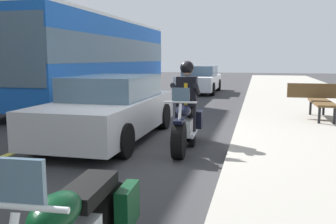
{
  "coord_description": "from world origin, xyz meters",
  "views": [
    {
      "loc": [
        7.4,
        2.47,
        1.78
      ],
      "look_at": [
        0.51,
        0.8,
        0.75
      ],
      "focal_mm": 39.3,
      "sensor_mm": 36.0,
      "label": 1
    }
  ],
  "objects_px": {
    "car_dark": "(111,108)",
    "motorcycle_main": "(185,125)",
    "bench_sidewalk": "(322,98)",
    "bus_far": "(95,56)",
    "rider_main": "(187,96)",
    "car_silver": "(200,79)"
  },
  "relations": [
    {
      "from": "car_dark",
      "to": "bench_sidewalk",
      "type": "xyz_separation_m",
      "value": [
        -3.09,
        4.88,
        0.02
      ]
    },
    {
      "from": "rider_main",
      "to": "car_silver",
      "type": "distance_m",
      "value": 12.0
    },
    {
      "from": "bus_far",
      "to": "car_dark",
      "type": "bearing_deg",
      "value": 27.36
    },
    {
      "from": "rider_main",
      "to": "bench_sidewalk",
      "type": "distance_m",
      "value": 4.6
    },
    {
      "from": "bench_sidewalk",
      "to": "car_silver",
      "type": "bearing_deg",
      "value": -151.27
    },
    {
      "from": "rider_main",
      "to": "bus_far",
      "type": "xyz_separation_m",
      "value": [
        -6.34,
        -4.9,
        0.84
      ]
    },
    {
      "from": "bench_sidewalk",
      "to": "rider_main",
      "type": "bearing_deg",
      "value": -42.77
    },
    {
      "from": "rider_main",
      "to": "bus_far",
      "type": "distance_m",
      "value": 8.05
    },
    {
      "from": "car_silver",
      "to": "car_dark",
      "type": "relative_size",
      "value": 1.0
    },
    {
      "from": "car_dark",
      "to": "motorcycle_main",
      "type": "bearing_deg",
      "value": 75.35
    },
    {
      "from": "bus_far",
      "to": "bench_sidewalk",
      "type": "xyz_separation_m",
      "value": [
        2.97,
        8.02,
        -1.16
      ]
    },
    {
      "from": "bus_far",
      "to": "car_silver",
      "type": "height_order",
      "value": "bus_far"
    },
    {
      "from": "rider_main",
      "to": "car_dark",
      "type": "xyz_separation_m",
      "value": [
        -0.28,
        -1.77,
        -0.35
      ]
    },
    {
      "from": "car_silver",
      "to": "bench_sidewalk",
      "type": "bearing_deg",
      "value": 28.73
    },
    {
      "from": "bus_far",
      "to": "car_dark",
      "type": "relative_size",
      "value": 2.4
    },
    {
      "from": "bench_sidewalk",
      "to": "car_dark",
      "type": "bearing_deg",
      "value": -57.65
    },
    {
      "from": "motorcycle_main",
      "to": "car_dark",
      "type": "bearing_deg",
      "value": -104.65
    },
    {
      "from": "motorcycle_main",
      "to": "rider_main",
      "type": "height_order",
      "value": "rider_main"
    },
    {
      "from": "motorcycle_main",
      "to": "bench_sidewalk",
      "type": "bearing_deg",
      "value": 138.91
    },
    {
      "from": "rider_main",
      "to": "bus_far",
      "type": "relative_size",
      "value": 0.16
    },
    {
      "from": "car_silver",
      "to": "bench_sidewalk",
      "type": "relative_size",
      "value": 2.55
    },
    {
      "from": "car_silver",
      "to": "car_dark",
      "type": "bearing_deg",
      "value": -1.01
    }
  ]
}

